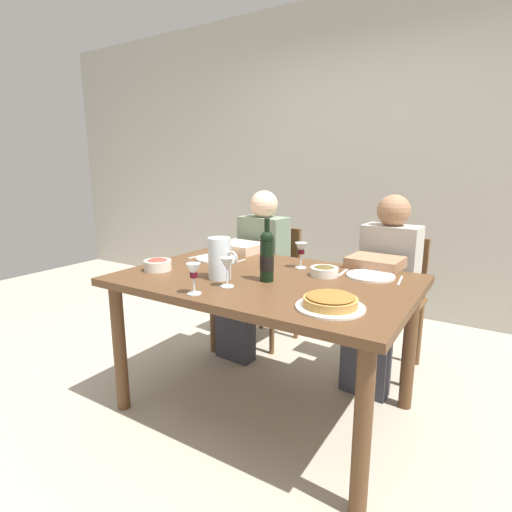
{
  "coord_description": "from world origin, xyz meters",
  "views": [
    {
      "loc": [
        1.03,
        -1.74,
        1.32
      ],
      "look_at": [
        -0.05,
        -0.02,
        0.87
      ],
      "focal_mm": 28.11,
      "sensor_mm": 36.0,
      "label": 1
    }
  ],
  "objects_px": {
    "olive_bowl": "(324,271)",
    "dining_table": "(265,294)",
    "wine_glass_left_diner": "(301,250)",
    "chair_left": "(272,276)",
    "diner_right": "(383,285)",
    "dinner_plate_right_setting": "(371,276)",
    "baked_tart": "(330,302)",
    "dinner_plate_left_setting": "(216,258)",
    "water_pitcher": "(220,261)",
    "diner_left": "(254,267)",
    "wine_glass_right_diner": "(227,266)",
    "wine_glass_centre": "(194,272)",
    "salad_bowl": "(158,264)",
    "wine_bottle": "(267,256)",
    "chair_right": "(393,294)"
  },
  "relations": [
    {
      "from": "wine_glass_centre",
      "to": "dining_table",
      "type": "bearing_deg",
      "value": 73.6
    },
    {
      "from": "dining_table",
      "to": "wine_glass_centre",
      "type": "distance_m",
      "value": 0.48
    },
    {
      "from": "olive_bowl",
      "to": "wine_glass_centre",
      "type": "bearing_deg",
      "value": -122.13
    },
    {
      "from": "dining_table",
      "to": "chair_left",
      "type": "bearing_deg",
      "value": 117.19
    },
    {
      "from": "diner_left",
      "to": "chair_right",
      "type": "relative_size",
      "value": 1.33
    },
    {
      "from": "water_pitcher",
      "to": "wine_glass_right_diner",
      "type": "xyz_separation_m",
      "value": [
        0.12,
        -0.1,
        0.01
      ]
    },
    {
      "from": "wine_glass_right_diner",
      "to": "wine_glass_centre",
      "type": "xyz_separation_m",
      "value": [
        -0.06,
        -0.17,
        -0.0
      ]
    },
    {
      "from": "wine_glass_left_diner",
      "to": "wine_glass_centre",
      "type": "xyz_separation_m",
      "value": [
        -0.2,
        -0.69,
        -0.01
      ]
    },
    {
      "from": "dining_table",
      "to": "chair_right",
      "type": "bearing_deg",
      "value": 63.31
    },
    {
      "from": "salad_bowl",
      "to": "wine_glass_left_diner",
      "type": "xyz_separation_m",
      "value": [
        0.65,
        0.47,
        0.07
      ]
    },
    {
      "from": "baked_tart",
      "to": "wine_glass_centre",
      "type": "relative_size",
      "value": 1.99
    },
    {
      "from": "diner_left",
      "to": "wine_glass_left_diner",
      "type": "bearing_deg",
      "value": 150.97
    },
    {
      "from": "wine_glass_centre",
      "to": "diner_right",
      "type": "distance_m",
      "value": 1.25
    },
    {
      "from": "salad_bowl",
      "to": "olive_bowl",
      "type": "xyz_separation_m",
      "value": [
        0.83,
        0.38,
        -0.01
      ]
    },
    {
      "from": "salad_bowl",
      "to": "dinner_plate_left_setting",
      "type": "distance_m",
      "value": 0.4
    },
    {
      "from": "dining_table",
      "to": "diner_right",
      "type": "height_order",
      "value": "diner_right"
    },
    {
      "from": "dinner_plate_left_setting",
      "to": "dinner_plate_right_setting",
      "type": "relative_size",
      "value": 1.02
    },
    {
      "from": "wine_glass_left_diner",
      "to": "wine_glass_right_diner",
      "type": "distance_m",
      "value": 0.54
    },
    {
      "from": "olive_bowl",
      "to": "dining_table",
      "type": "bearing_deg",
      "value": -144.44
    },
    {
      "from": "diner_left",
      "to": "diner_right",
      "type": "xyz_separation_m",
      "value": [
        0.9,
        0.04,
        0.0
      ]
    },
    {
      "from": "baked_tart",
      "to": "wine_glass_left_diner",
      "type": "relative_size",
      "value": 1.93
    },
    {
      "from": "wine_glass_left_diner",
      "to": "diner_right",
      "type": "xyz_separation_m",
      "value": [
        0.37,
        0.4,
        -0.25
      ]
    },
    {
      "from": "dinner_plate_left_setting",
      "to": "diner_left",
      "type": "relative_size",
      "value": 0.22
    },
    {
      "from": "baked_tart",
      "to": "chair_left",
      "type": "distance_m",
      "value": 1.49
    },
    {
      "from": "dining_table",
      "to": "chair_left",
      "type": "relative_size",
      "value": 1.72
    },
    {
      "from": "baked_tart",
      "to": "wine_glass_right_diner",
      "type": "height_order",
      "value": "wine_glass_right_diner"
    },
    {
      "from": "wine_glass_left_diner",
      "to": "dinner_plate_right_setting",
      "type": "height_order",
      "value": "wine_glass_left_diner"
    },
    {
      "from": "wine_glass_left_diner",
      "to": "dinner_plate_right_setting",
      "type": "distance_m",
      "value": 0.41
    },
    {
      "from": "wine_bottle",
      "to": "dinner_plate_left_setting",
      "type": "relative_size",
      "value": 1.26
    },
    {
      "from": "diner_right",
      "to": "wine_bottle",
      "type": "bearing_deg",
      "value": 65.16
    },
    {
      "from": "wine_glass_centre",
      "to": "dinner_plate_left_setting",
      "type": "height_order",
      "value": "wine_glass_centre"
    },
    {
      "from": "salad_bowl",
      "to": "chair_left",
      "type": "xyz_separation_m",
      "value": [
        0.13,
        1.06,
        -0.3
      ]
    },
    {
      "from": "wine_glass_centre",
      "to": "dinner_plate_right_setting",
      "type": "xyz_separation_m",
      "value": [
        0.59,
        0.71,
        -0.09
      ]
    },
    {
      "from": "baked_tart",
      "to": "diner_right",
      "type": "bearing_deg",
      "value": 91.6
    },
    {
      "from": "water_pitcher",
      "to": "dining_table",
      "type": "bearing_deg",
      "value": 40.34
    },
    {
      "from": "chair_right",
      "to": "wine_glass_right_diner",
      "type": "bearing_deg",
      "value": 69.38
    },
    {
      "from": "baked_tart",
      "to": "dinner_plate_left_setting",
      "type": "bearing_deg",
      "value": 153.56
    },
    {
      "from": "wine_bottle",
      "to": "dinner_plate_right_setting",
      "type": "distance_m",
      "value": 0.56
    },
    {
      "from": "wine_glass_centre",
      "to": "dinner_plate_left_setting",
      "type": "distance_m",
      "value": 0.7
    },
    {
      "from": "dining_table",
      "to": "diner_right",
      "type": "distance_m",
      "value": 0.8
    },
    {
      "from": "dining_table",
      "to": "diner_right",
      "type": "xyz_separation_m",
      "value": [
        0.44,
        0.67,
        -0.05
      ]
    },
    {
      "from": "baked_tart",
      "to": "wine_glass_centre",
      "type": "xyz_separation_m",
      "value": [
        -0.59,
        -0.15,
        0.07
      ]
    },
    {
      "from": "olive_bowl",
      "to": "diner_right",
      "type": "height_order",
      "value": "diner_right"
    },
    {
      "from": "wine_bottle",
      "to": "water_pitcher",
      "type": "xyz_separation_m",
      "value": [
        -0.23,
        -0.09,
        -0.04
      ]
    },
    {
      "from": "diner_left",
      "to": "chair_right",
      "type": "distance_m",
      "value": 0.96
    },
    {
      "from": "dining_table",
      "to": "wine_glass_left_diner",
      "type": "relative_size",
      "value": 10.25
    },
    {
      "from": "chair_left",
      "to": "wine_glass_right_diner",
      "type": "bearing_deg",
      "value": 113.58
    },
    {
      "from": "dinner_plate_right_setting",
      "to": "diner_left",
      "type": "bearing_deg",
      "value": 159.94
    },
    {
      "from": "wine_glass_left_diner",
      "to": "chair_left",
      "type": "distance_m",
      "value": 0.87
    },
    {
      "from": "wine_glass_right_diner",
      "to": "wine_glass_centre",
      "type": "relative_size",
      "value": 1.0
    }
  ]
}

